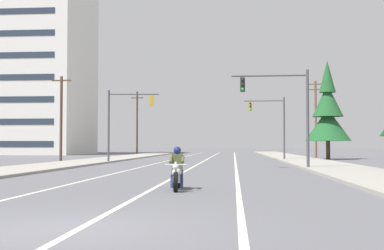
# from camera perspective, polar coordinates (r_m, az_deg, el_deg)

# --- Properties ---
(ground_plane) EXTENTS (400.00, 400.00, 0.00)m
(ground_plane) POSITION_cam_1_polar(r_m,az_deg,el_deg) (9.65, -14.01, -11.23)
(ground_plane) COLOR #5B5B60
(lane_stripe_center) EXTENTS (0.16, 100.00, 0.01)m
(lane_stripe_center) POSITION_cam_1_polar(r_m,az_deg,el_deg) (54.12, 1.79, -3.86)
(lane_stripe_center) COLOR beige
(lane_stripe_center) RESTS_ON ground
(lane_stripe_left) EXTENTS (0.16, 100.00, 0.01)m
(lane_stripe_left) POSITION_cam_1_polar(r_m,az_deg,el_deg) (54.41, -1.90, -3.85)
(lane_stripe_left) COLOR beige
(lane_stripe_left) RESTS_ON ground
(lane_stripe_right) EXTENTS (0.16, 100.00, 0.01)m
(lane_stripe_right) POSITION_cam_1_polar(r_m,az_deg,el_deg) (54.05, 4.90, -3.86)
(lane_stripe_right) COLOR beige
(lane_stripe_right) RESTS_ON ground
(sidewalk_kerb_right) EXTENTS (4.40, 110.00, 0.14)m
(sidewalk_kerb_right) POSITION_cam_1_polar(r_m,az_deg,el_deg) (49.47, 12.24, -3.89)
(sidewalk_kerb_right) COLOR #9E998E
(sidewalk_kerb_right) RESTS_ON ground
(sidewalk_kerb_left) EXTENTS (4.40, 110.00, 0.14)m
(sidewalk_kerb_left) POSITION_cam_1_polar(r_m,az_deg,el_deg) (50.62, -9.62, -3.87)
(sidewalk_kerb_left) COLOR #9E998E
(sidewalk_kerb_left) RESTS_ON ground
(motorcycle_with_rider) EXTENTS (0.70, 2.19, 1.46)m
(motorcycle_with_rider) POSITION_cam_1_polar(r_m,az_deg,el_deg) (17.06, -1.72, -5.38)
(motorcycle_with_rider) COLOR black
(motorcycle_with_rider) RESTS_ON ground
(traffic_signal_near_right) EXTENTS (4.81, 0.37, 6.20)m
(traffic_signal_near_right) POSITION_cam_1_polar(r_m,az_deg,el_deg) (31.91, 10.52, 2.41)
(traffic_signal_near_right) COLOR #47474C
(traffic_signal_near_right) RESTS_ON ground
(traffic_signal_near_left) EXTENTS (4.40, 0.58, 6.20)m
(traffic_signal_near_left) POSITION_cam_1_polar(r_m,az_deg,el_deg) (43.42, -7.81, 1.13)
(traffic_signal_near_left) COLOR #47474C
(traffic_signal_near_left) RESTS_ON ground
(traffic_signal_mid_right) EXTENTS (3.96, 0.37, 6.20)m
(traffic_signal_mid_right) POSITION_cam_1_polar(r_m,az_deg,el_deg) (49.98, 9.13, 0.66)
(traffic_signal_mid_right) COLOR #47474C
(traffic_signal_mid_right) RESTS_ON ground
(utility_pole_left_near) EXTENTS (1.87, 0.26, 8.03)m
(utility_pole_left_near) POSITION_cam_1_polar(r_m,az_deg,el_deg) (49.27, -14.60, 0.93)
(utility_pole_left_near) COLOR #4C3828
(utility_pole_left_near) RESTS_ON ground
(utility_pole_right_far) EXTENTS (2.11, 0.26, 9.17)m
(utility_pole_right_far) POSITION_cam_1_polar(r_m,az_deg,el_deg) (61.83, 13.83, 0.97)
(utility_pole_right_far) COLOR brown
(utility_pole_right_far) RESTS_ON ground
(utility_pole_left_far) EXTENTS (2.28, 0.26, 10.25)m
(utility_pole_left_far) POSITION_cam_1_polar(r_m,az_deg,el_deg) (82.71, -6.23, 0.51)
(utility_pole_left_far) COLOR brown
(utility_pole_left_far) RESTS_ON ground
(conifer_tree_right_verge_far) EXTENTS (4.72, 4.72, 10.40)m
(conifer_tree_right_verge_far) POSITION_cam_1_polar(r_m,az_deg,el_deg) (54.54, 15.11, 1.23)
(conifer_tree_right_verge_far) COLOR #423023
(conifer_tree_right_verge_far) RESTS_ON ground
(apartment_building_far_left_block) EXTENTS (23.86, 17.08, 29.83)m
(apartment_building_far_left_block) POSITION_cam_1_polar(r_m,az_deg,el_deg) (88.33, -19.50, 6.59)
(apartment_building_far_left_block) COLOR silver
(apartment_building_far_left_block) RESTS_ON ground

